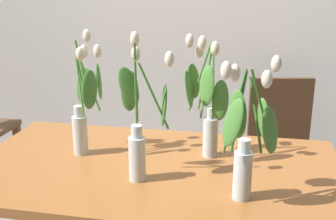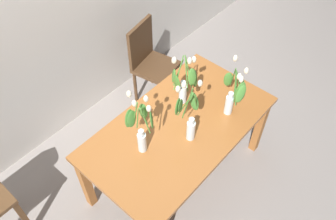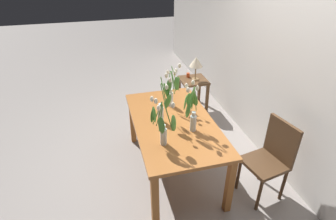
# 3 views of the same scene
# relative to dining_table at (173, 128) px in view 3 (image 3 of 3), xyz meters

# --- Properties ---
(ground_plane) EXTENTS (18.00, 18.00, 0.00)m
(ground_plane) POSITION_rel_dining_table_xyz_m (0.00, 0.00, -0.65)
(ground_plane) COLOR gray
(room_wall_rear) EXTENTS (9.00, 0.10, 2.70)m
(room_wall_rear) POSITION_rel_dining_table_xyz_m (0.00, 1.34, 0.70)
(room_wall_rear) COLOR beige
(room_wall_rear) RESTS_ON ground
(dining_table) EXTENTS (1.60, 0.90, 0.74)m
(dining_table) POSITION_rel_dining_table_xyz_m (0.00, 0.00, 0.00)
(dining_table) COLOR #A3602D
(dining_table) RESTS_ON ground
(tulip_vase_0) EXTENTS (0.22, 0.25, 0.52)m
(tulip_vase_0) POSITION_rel_dining_table_xyz_m (0.39, -0.23, 0.31)
(tulip_vase_0) COLOR silver
(tulip_vase_0) RESTS_ON dining_table
(tulip_vase_1) EXTENTS (0.24, 0.17, 0.58)m
(tulip_vase_1) POSITION_rel_dining_table_xyz_m (-0.03, -0.11, 0.31)
(tulip_vase_1) COLOR silver
(tulip_vase_1) RESTS_ON dining_table
(tulip_vase_2) EXTENTS (0.18, 0.20, 0.56)m
(tulip_vase_2) POSITION_rel_dining_table_xyz_m (-0.34, 0.08, 0.32)
(tulip_vase_2) COLOR silver
(tulip_vase_2) RESTS_ON dining_table
(tulip_vase_3) EXTENTS (0.21, 0.21, 0.55)m
(tulip_vase_3) POSITION_rel_dining_table_xyz_m (0.21, 0.14, 0.32)
(tulip_vase_3) COLOR silver
(tulip_vase_3) RESTS_ON dining_table
(dining_chair) EXTENTS (0.47, 0.47, 0.93)m
(dining_chair) POSITION_rel_dining_table_xyz_m (0.61, 0.92, -0.12)
(dining_chair) COLOR #4C331E
(dining_chair) RESTS_ON ground
(side_table) EXTENTS (0.44, 0.44, 0.55)m
(side_table) POSITION_rel_dining_table_xyz_m (-1.44, 0.76, -0.22)
(side_table) COLOR brown
(side_table) RESTS_ON ground
(table_lamp) EXTENTS (0.22, 0.22, 0.40)m
(table_lamp) POSITION_rel_dining_table_xyz_m (-1.42, 0.78, 0.21)
(table_lamp) COLOR olive
(table_lamp) RESTS_ON side_table
(pillar_candle) EXTENTS (0.06, 0.06, 0.07)m
(pillar_candle) POSITION_rel_dining_table_xyz_m (-1.56, 0.70, -0.06)
(pillar_candle) COLOR #CC4C23
(pillar_candle) RESTS_ON side_table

